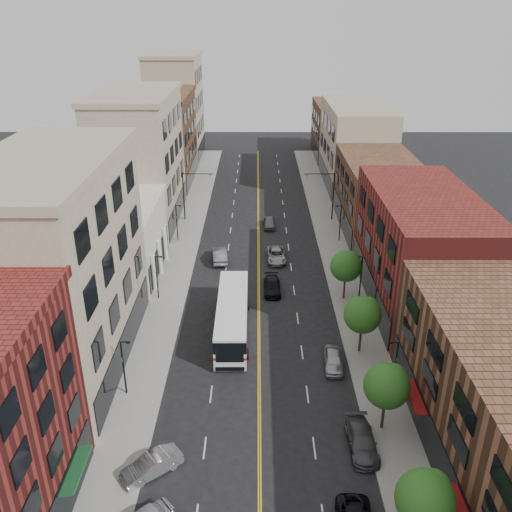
{
  "coord_description": "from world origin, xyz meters",
  "views": [
    {
      "loc": [
        -0.19,
        -27.87,
        29.35
      ],
      "look_at": [
        -0.3,
        24.46,
        5.0
      ],
      "focal_mm": 38.0,
      "sensor_mm": 36.0,
      "label": 1
    }
  ],
  "objects_px": {
    "car_lane_c": "(269,223)",
    "car_parked_far": "(333,360)",
    "car_parked_mid": "(362,441)",
    "car_lane_b": "(276,255)",
    "city_bus": "(232,315)",
    "car_lane_behind": "(220,255)",
    "car_angle_b": "(152,465)",
    "car_lane_a": "(272,286)"
  },
  "relations": [
    {
      "from": "car_angle_b",
      "to": "car_lane_b",
      "type": "relative_size",
      "value": 0.86
    },
    {
      "from": "car_lane_behind",
      "to": "city_bus",
      "type": "bearing_deg",
      "value": 91.3
    },
    {
      "from": "car_angle_b",
      "to": "car_lane_b",
      "type": "distance_m",
      "value": 35.67
    },
    {
      "from": "car_parked_mid",
      "to": "car_lane_c",
      "type": "relative_size",
      "value": 1.2
    },
    {
      "from": "car_lane_behind",
      "to": "car_lane_c",
      "type": "height_order",
      "value": "car_lane_behind"
    },
    {
      "from": "car_parked_mid",
      "to": "car_lane_b",
      "type": "height_order",
      "value": "car_parked_mid"
    },
    {
      "from": "car_lane_c",
      "to": "car_lane_behind",
      "type": "bearing_deg",
      "value": -121.69
    },
    {
      "from": "car_angle_b",
      "to": "city_bus",
      "type": "bearing_deg",
      "value": 127.1
    },
    {
      "from": "car_parked_mid",
      "to": "car_lane_behind",
      "type": "bearing_deg",
      "value": 109.56
    },
    {
      "from": "car_angle_b",
      "to": "car_parked_mid",
      "type": "bearing_deg",
      "value": 61.11
    },
    {
      "from": "car_lane_a",
      "to": "car_lane_c",
      "type": "height_order",
      "value": "car_lane_c"
    },
    {
      "from": "car_parked_mid",
      "to": "car_parked_far",
      "type": "height_order",
      "value": "car_parked_mid"
    },
    {
      "from": "car_angle_b",
      "to": "car_lane_a",
      "type": "relative_size",
      "value": 0.93
    },
    {
      "from": "car_angle_b",
      "to": "car_parked_mid",
      "type": "distance_m",
      "value": 14.98
    },
    {
      "from": "car_parked_mid",
      "to": "car_lane_behind",
      "type": "height_order",
      "value": "car_lane_behind"
    },
    {
      "from": "city_bus",
      "to": "car_lane_a",
      "type": "height_order",
      "value": "city_bus"
    },
    {
      "from": "city_bus",
      "to": "car_parked_mid",
      "type": "height_order",
      "value": "city_bus"
    },
    {
      "from": "car_lane_a",
      "to": "car_parked_far",
      "type": "bearing_deg",
      "value": -70.49
    },
    {
      "from": "city_bus",
      "to": "car_parked_far",
      "type": "xyz_separation_m",
      "value": [
        9.2,
        -5.61,
        -1.29
      ]
    },
    {
      "from": "car_lane_b",
      "to": "car_parked_mid",
      "type": "bearing_deg",
      "value": -83.22
    },
    {
      "from": "car_parked_far",
      "to": "car_lane_behind",
      "type": "xyz_separation_m",
      "value": [
        -11.49,
        21.95,
        0.11
      ]
    },
    {
      "from": "city_bus",
      "to": "car_lane_c",
      "type": "bearing_deg",
      "value": 81.04
    },
    {
      "from": "car_lane_c",
      "to": "car_parked_far",
      "type": "bearing_deg",
      "value": -83.57
    },
    {
      "from": "car_lane_b",
      "to": "car_lane_a",
      "type": "bearing_deg",
      "value": -97.45
    },
    {
      "from": "car_lane_behind",
      "to": "car_lane_b",
      "type": "relative_size",
      "value": 0.98
    },
    {
      "from": "car_lane_a",
      "to": "city_bus",
      "type": "bearing_deg",
      "value": -116.68
    },
    {
      "from": "car_angle_b",
      "to": "car_lane_b",
      "type": "xyz_separation_m",
      "value": [
        9.63,
        34.34,
        -0.01
      ]
    },
    {
      "from": "car_parked_mid",
      "to": "car_lane_b",
      "type": "xyz_separation_m",
      "value": [
        -5.17,
        32.05,
        -0.01
      ]
    },
    {
      "from": "car_parked_mid",
      "to": "car_lane_behind",
      "type": "xyz_separation_m",
      "value": [
        -12.28,
        31.77,
        0.11
      ]
    },
    {
      "from": "car_parked_mid",
      "to": "car_lane_a",
      "type": "distance_m",
      "value": 24.5
    },
    {
      "from": "car_angle_b",
      "to": "car_lane_a",
      "type": "height_order",
      "value": "car_angle_b"
    },
    {
      "from": "city_bus",
      "to": "car_angle_b",
      "type": "bearing_deg",
      "value": -105.61
    },
    {
      "from": "car_angle_b",
      "to": "car_parked_far",
      "type": "xyz_separation_m",
      "value": [
        14.01,
        12.12,
        -0.01
      ]
    },
    {
      "from": "city_bus",
      "to": "car_lane_c",
      "type": "distance_m",
      "value": 28.07
    },
    {
      "from": "car_parked_mid",
      "to": "car_lane_a",
      "type": "height_order",
      "value": "car_parked_mid"
    },
    {
      "from": "city_bus",
      "to": "car_lane_b",
      "type": "height_order",
      "value": "city_bus"
    },
    {
      "from": "car_parked_mid",
      "to": "car_lane_a",
      "type": "xyz_separation_m",
      "value": [
        -5.9,
        23.78,
        -0.03
      ]
    },
    {
      "from": "car_parked_mid",
      "to": "car_parked_far",
      "type": "relative_size",
      "value": 1.18
    },
    {
      "from": "car_parked_far",
      "to": "car_lane_behind",
      "type": "bearing_deg",
      "value": 121.49
    },
    {
      "from": "city_bus",
      "to": "car_lane_b",
      "type": "xyz_separation_m",
      "value": [
        4.82,
        16.61,
        -1.29
      ]
    },
    {
      "from": "car_parked_far",
      "to": "car_lane_c",
      "type": "xyz_separation_m",
      "value": [
        -5.03,
        33.35,
        -0.01
      ]
    },
    {
      "from": "car_angle_b",
      "to": "car_lane_a",
      "type": "bearing_deg",
      "value": 123.45
    }
  ]
}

